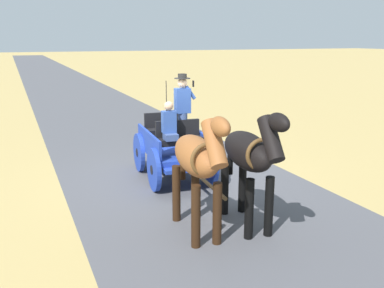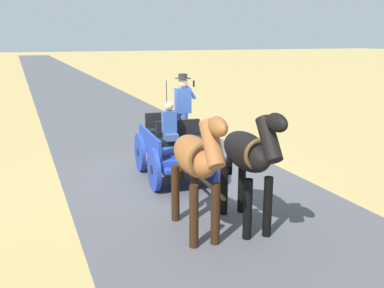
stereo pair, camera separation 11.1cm
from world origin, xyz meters
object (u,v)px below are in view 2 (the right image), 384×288
object	(u,v)px
traffic_cone	(206,133)
horse_off_side	(196,160)
horse_drawn_carriage	(174,145)
horse_near_side	(248,155)

from	to	relation	value
traffic_cone	horse_off_side	bearing A→B (deg)	64.58
horse_drawn_carriage	traffic_cone	world-z (taller)	horse_drawn_carriage
horse_near_side	horse_off_side	world-z (taller)	same
horse_near_side	horse_off_side	size ratio (longest dim) A/B	1.00
horse_near_side	traffic_cone	world-z (taller)	horse_near_side
horse_off_side	traffic_cone	size ratio (longest dim) A/B	4.42
horse_drawn_carriage	horse_off_side	distance (m)	3.11
horse_drawn_carriage	traffic_cone	bearing A→B (deg)	-124.91
horse_off_side	traffic_cone	distance (m)	7.06
horse_near_side	horse_off_side	bearing A→B (deg)	-3.93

